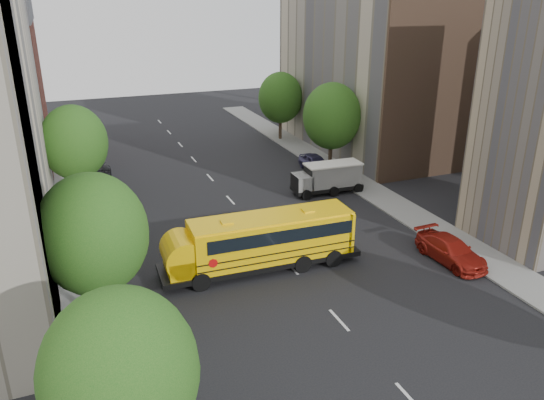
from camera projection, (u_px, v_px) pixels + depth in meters
ground at (278, 253)px, 33.62m from camera, size 120.00×120.00×0.00m
sidewalk_left at (83, 250)px, 33.93m from camera, size 3.00×80.00×0.12m
sidewalk_right at (388, 201)px, 41.92m from camera, size 3.00×80.00×0.12m
lane_markings at (230, 200)px, 42.27m from camera, size 0.15×64.00×0.01m
building_right_far at (367, 61)px, 53.90m from camera, size 10.00×22.00×18.00m
building_right_sidewall at (436, 75)px, 44.39m from camera, size 10.10×0.30×18.00m
street_tree_0 at (121, 373)px, 16.01m from camera, size 4.80×4.80×7.41m
street_tree_1 at (93, 234)px, 24.55m from camera, size 5.12×5.12×7.90m
street_tree_2 at (74, 143)px, 40.16m from camera, size 4.99×4.99×7.71m
street_tree_4 at (332, 116)px, 47.71m from camera, size 5.25×5.25×8.10m
street_tree_5 at (280, 98)px, 58.22m from camera, size 4.86×4.86×7.51m
school_bus at (259, 240)px, 31.04m from camera, size 12.11×3.28×3.39m
safari_truck at (328, 177)px, 43.44m from camera, size 5.89×2.42×2.48m
parked_car_0 at (143, 343)px, 23.90m from camera, size 1.76×3.92×1.31m
parked_car_1 at (118, 213)px, 38.07m from camera, size 1.47×4.01×1.31m
parked_car_2 at (92, 165)px, 48.51m from camera, size 2.96×5.56×1.49m
parked_car_3 at (451, 250)px, 32.35m from camera, size 2.28×5.16×1.47m
parked_car_4 at (315, 163)px, 48.98m from camera, size 1.81×4.49×1.53m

